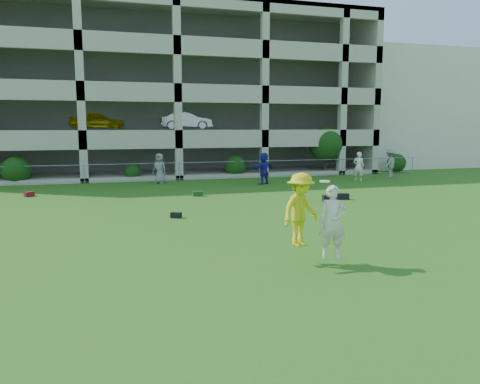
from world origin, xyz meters
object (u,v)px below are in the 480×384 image
object	(u,v)px
bystander_e	(359,166)
frisbee_contest	(309,213)
bystander_c	(160,168)
crate_d	(326,198)
bystander_f	(390,163)
parking_garage	(162,96)
stucco_building	(400,111)
bystander_d	(264,168)

from	to	relation	value
bystander_e	frisbee_contest	size ratio (longest dim) A/B	0.86
bystander_c	crate_d	distance (m)	11.54
bystander_f	parking_garage	xyz separation A→B (m)	(-14.14, 11.48, 5.01)
bystander_c	parking_garage	bearing A→B (deg)	121.83
bystander_c	crate_d	xyz separation A→B (m)	(6.79, -9.29, -0.79)
parking_garage	frisbee_contest	bearing A→B (deg)	-89.62
stucco_building	bystander_c	xyz separation A→B (m)	(-24.48, -10.46, -4.06)
bystander_f	parking_garage	size ratio (longest dim) A/B	0.07
frisbee_contest	bystander_d	bearing A→B (deg)	74.69
bystander_c	bystander_f	xyz separation A→B (m)	(15.61, -1.31, 0.07)
bystander_e	crate_d	distance (m)	9.09
bystander_d	bystander_f	bearing A→B (deg)	158.39
stucco_building	parking_garage	bearing A→B (deg)	-179.25
crate_d	frisbee_contest	size ratio (longest dim) A/B	0.16
bystander_f	frisbee_contest	size ratio (longest dim) A/B	0.91
stucco_building	parking_garage	xyz separation A→B (m)	(-23.01, -0.30, 1.01)
bystander_c	bystander_e	world-z (taller)	bystander_e
parking_garage	bystander_f	bearing A→B (deg)	-39.07
stucco_building	bystander_e	bearing A→B (deg)	-132.93
crate_d	parking_garage	size ratio (longest dim) A/B	0.01
stucco_building	bystander_d	xyz separation A→B (m)	(-18.35, -12.58, -4.02)
bystander_d	parking_garage	distance (m)	14.06
crate_d	bystander_c	bearing A→B (deg)	126.17
bystander_e	parking_garage	bearing A→B (deg)	-16.03
bystander_d	bystander_e	distance (m)	6.45
bystander_d	parking_garage	bearing A→B (deg)	-95.68
stucco_building	bystander_c	size ratio (longest dim) A/B	8.51
stucco_building	bystander_f	world-z (taller)	stucco_building
bystander_e	parking_garage	xyz separation A→B (m)	(-11.11, 12.49, 5.06)
bystander_c	bystander_d	bearing A→B (deg)	21.04
bystander_d	frisbee_contest	distance (m)	16.93
frisbee_contest	stucco_building	bearing A→B (deg)	51.71
frisbee_contest	bystander_e	bearing A→B (deg)	55.87
bystander_d	crate_d	bearing A→B (deg)	68.85
bystander_c	frisbee_contest	xyz separation A→B (m)	(1.66, -18.44, 0.42)
bystander_c	parking_garage	xyz separation A→B (m)	(1.47, 10.16, 5.07)
bystander_e	frisbee_contest	world-z (taller)	frisbee_contest
bystander_e	crate_d	xyz separation A→B (m)	(-5.78, -6.96, -0.80)
bystander_f	stucco_building	bearing A→B (deg)	-158.12
parking_garage	crate_d	bearing A→B (deg)	-74.70
bystander_c	bystander_e	size ratio (longest dim) A/B	0.99
bystander_d	crate_d	distance (m)	7.25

